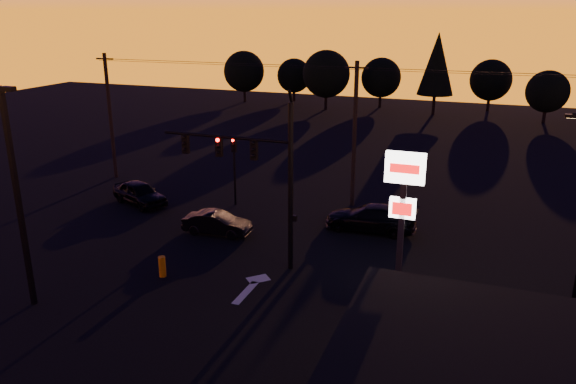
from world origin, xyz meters
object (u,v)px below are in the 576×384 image
at_px(secondary_signal, 234,161).
at_px(pylon_sign, 403,200).
at_px(traffic_signal_mast, 258,166).
at_px(suv_parked, 488,367).
at_px(parking_lot_light, 16,185).
at_px(car_left, 140,193).
at_px(bollard, 162,267).
at_px(car_right, 371,218).
at_px(car_mid, 217,223).

distance_m(secondary_signal, pylon_sign, 15.75).
relative_size(traffic_signal_mast, suv_parked, 1.94).
xyz_separation_m(secondary_signal, parking_lot_light, (-2.50, -14.49, 2.41)).
relative_size(car_left, suv_parked, 0.97).
bearing_deg(bollard, secondary_signal, 96.64).
xyz_separation_m(secondary_signal, pylon_sign, (12.00, -9.99, 2.05)).
distance_m(car_right, suv_parked, 13.79).
xyz_separation_m(pylon_sign, car_right, (-2.98, 8.69, -4.17)).
bearing_deg(bollard, car_left, 129.84).
bearing_deg(secondary_signal, traffic_signal_mast, -56.81).
height_order(traffic_signal_mast, bollard, traffic_signal_mast).
distance_m(parking_lot_light, bollard, 7.31).
distance_m(bollard, suv_parked, 14.75).
relative_size(traffic_signal_mast, secondary_signal, 1.97).
bearing_deg(pylon_sign, traffic_signal_mast, 160.64).
height_order(pylon_sign, car_right, pylon_sign).
distance_m(traffic_signal_mast, car_right, 8.54).
distance_m(secondary_signal, car_mid, 5.42).
relative_size(pylon_sign, car_left, 1.59).
height_order(traffic_signal_mast, suv_parked, traffic_signal_mast).
bearing_deg(car_right, car_mid, -67.14).
bearing_deg(suv_parked, bollard, 160.82).
distance_m(bollard, car_right, 11.98).
bearing_deg(parking_lot_light, car_right, 48.85).
bearing_deg(car_mid, secondary_signal, 10.33).
relative_size(car_right, suv_parked, 1.16).
xyz_separation_m(car_left, car_mid, (6.95, -2.76, -0.11)).
xyz_separation_m(bollard, car_left, (-6.97, 8.35, 0.23)).
bearing_deg(parking_lot_light, secondary_signal, 80.21).
relative_size(pylon_sign, car_mid, 1.80).
bearing_deg(car_left, traffic_signal_mast, -94.11).
relative_size(pylon_sign, bollard, 6.86).
relative_size(secondary_signal, car_mid, 1.15).
bearing_deg(car_mid, parking_lot_light, 155.58).
distance_m(pylon_sign, suv_parked, 6.59).
bearing_deg(traffic_signal_mast, bollard, -142.02).
xyz_separation_m(car_left, car_right, (14.78, 0.73, 0.01)).
distance_m(traffic_signal_mast, bollard, 6.45).
xyz_separation_m(pylon_sign, bollard, (-10.79, -0.39, -4.42)).
relative_size(traffic_signal_mast, bollard, 8.65).
distance_m(secondary_signal, car_right, 9.36).
bearing_deg(bollard, car_right, 49.27).
height_order(car_mid, car_right, car_right).
bearing_deg(car_right, pylon_sign, 17.79).
height_order(car_left, car_mid, car_left).
bearing_deg(car_right, suv_parked, 27.57).
xyz_separation_m(secondary_signal, car_right, (9.02, -1.30, -2.12)).
relative_size(traffic_signal_mast, pylon_sign, 1.26).
relative_size(bollard, car_right, 0.19).
bearing_deg(car_mid, traffic_signal_mast, -129.68).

